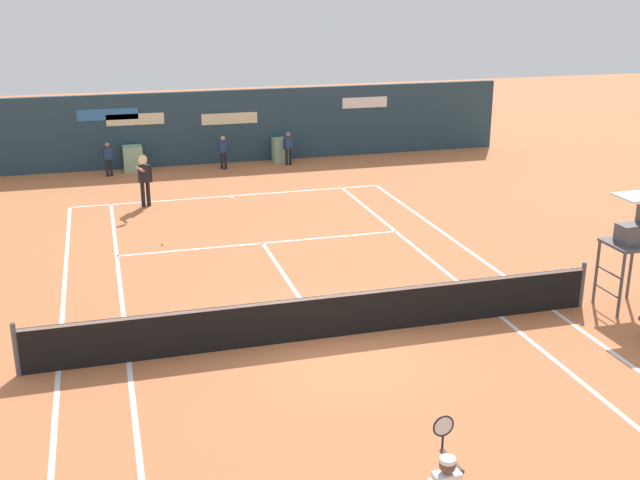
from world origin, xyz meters
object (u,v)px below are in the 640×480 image
Objects in this scene: ball_kid_right_post at (108,157)px; tennis_ball_by_sideline at (162,244)px; ball_kid_centre_post at (288,146)px; ball_kid_left_post at (223,150)px; player_on_baseline at (145,177)px; umpire_chair at (632,237)px.

tennis_ball_by_sideline is (1.19, -8.80, -0.71)m from ball_kid_right_post.
ball_kid_centre_post reaches higher than tennis_ball_by_sideline.
ball_kid_centre_post is 1.01× the size of ball_kid_left_post.
ball_kid_centre_post is 19.51× the size of tennis_ball_by_sideline.
player_on_baseline reaches higher than tennis_ball_by_sideline.
player_on_baseline is 1.39× the size of ball_kid_centre_post.
umpire_chair is 38.49× the size of tennis_ball_by_sideline.
player_on_baseline is 27.11× the size of tennis_ball_by_sideline.
tennis_ball_by_sideline is (-3.16, -8.80, -0.72)m from ball_kid_left_post.
ball_kid_right_post reaches higher than tennis_ball_by_sideline.
ball_kid_right_post is (-10.83, 16.09, -0.92)m from umpire_chair.
tennis_ball_by_sideline is (-9.64, 7.30, -1.63)m from umpire_chair.
ball_kid_left_post is 9.37m from tennis_ball_by_sideline.
umpire_chair is 1.97× the size of ball_kid_centre_post.
player_on_baseline is at bearing 98.28° from ball_kid_right_post.
ball_kid_left_post is (-6.49, 16.09, -0.91)m from umpire_chair.
ball_kid_right_post is at bearing -95.14° from player_on_baseline.
player_on_baseline reaches higher than ball_kid_centre_post.
ball_kid_centre_post is at bearing 13.55° from umpire_chair.
player_on_baseline is 4.77m from ball_kid_right_post.
umpire_chair is at bearing 112.75° from player_on_baseline.
player_on_baseline is 7.52m from ball_kid_centre_post.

